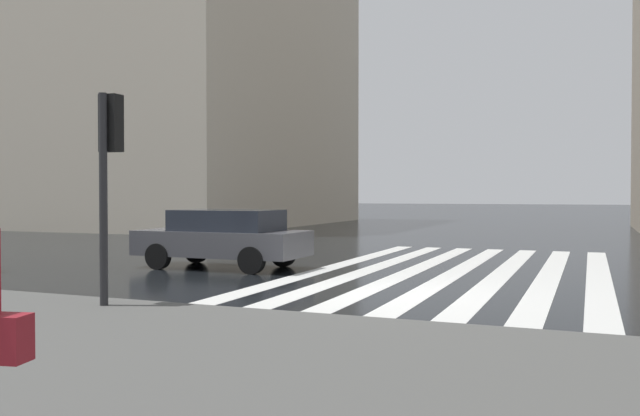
% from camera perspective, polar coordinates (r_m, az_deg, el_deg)
% --- Properties ---
extents(ground_plane, '(220.00, 220.00, 0.00)m').
position_cam_1_polar(ground_plane, '(12.08, 5.62, -7.32)').
color(ground_plane, black).
extents(zebra_crossing, '(13.00, 6.50, 0.01)m').
position_cam_1_polar(zebra_crossing, '(15.81, 11.77, -5.30)').
color(zebra_crossing, silver).
rests_on(zebra_crossing, ground_plane).
extents(haussmann_block_mid, '(19.57, 29.49, 22.33)m').
position_cam_1_polar(haussmann_block_mid, '(45.82, -19.19, 12.65)').
color(haussmann_block_mid, beige).
rests_on(haussmann_block_mid, ground_plane).
extents(traffic_signal_post, '(0.44, 0.30, 3.12)m').
position_cam_1_polar(traffic_signal_post, '(10.38, -17.63, 4.54)').
color(traffic_signal_post, '#232326').
rests_on(traffic_signal_post, sidewalk_pavement).
extents(car_dark_grey, '(1.85, 4.10, 1.41)m').
position_cam_1_polar(car_dark_grey, '(16.22, -8.28, -2.46)').
color(car_dark_grey, '#4C4C51').
rests_on(car_dark_grey, ground_plane).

